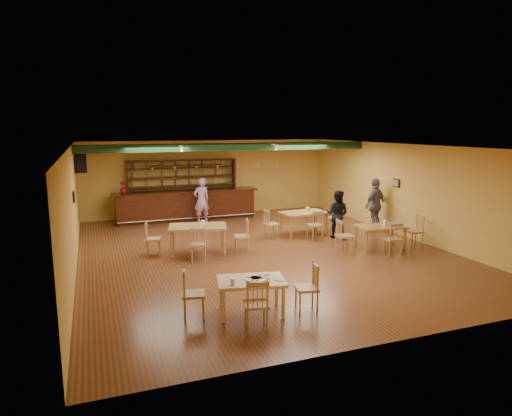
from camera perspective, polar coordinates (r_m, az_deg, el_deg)
name	(u,v)px	position (r m, az deg, el deg)	size (l,w,h in m)	color
floor	(262,251)	(13.04, 0.71, -5.43)	(12.00, 12.00, 0.00)	#5B2C1A
ceiling_beam	(232,147)	(15.22, -3.08, 7.77)	(10.00, 0.30, 0.25)	#103218
track_rail_left	(175,145)	(15.37, -10.24, 7.91)	(0.05, 2.50, 0.05)	white
track_rail_right	(264,144)	(16.25, 1.05, 8.18)	(0.05, 2.50, 0.05)	white
ac_unit	(81,163)	(15.97, -21.39, 5.33)	(0.34, 0.70, 0.48)	white
picture_left	(74,197)	(12.86, -22.15, 1.33)	(0.04, 0.34, 0.28)	black
picture_right	(396,183)	(15.57, 17.39, 3.05)	(0.04, 0.34, 0.28)	black
bar_counter	(187,205)	(17.46, -8.82, 0.37)	(5.54, 0.85, 1.13)	#33110A
back_bar_hutch	(183,188)	(17.98, -9.27, 2.49)	(4.28, 0.40, 2.28)	#33110A
poinsettia	(123,188)	(17.04, -16.55, 2.49)	(0.25, 0.25, 0.44)	#9D0E14
dining_table_a	(198,239)	(12.79, -7.39, -3.99)	(1.59, 0.96, 0.80)	olive
dining_table_b	(303,223)	(15.01, 6.05, -1.92)	(1.51, 0.90, 0.75)	olive
dining_table_d	(380,237)	(13.66, 15.48, -3.60)	(1.38, 0.83, 0.69)	olive
near_table	(251,297)	(8.71, -0.61, -11.20)	(1.27, 0.82, 0.68)	beige
pizza_tray	(256,279)	(8.62, -0.04, -8.97)	(0.40, 0.40, 0.01)	silver
parmesan_shaker	(233,282)	(8.33, -2.98, -9.33)	(0.07, 0.07, 0.11)	#EAE5C6
napkin_stack	(263,274)	(8.85, 0.94, -8.40)	(0.20, 0.15, 0.03)	white
pizza_server	(261,277)	(8.70, 0.70, -8.72)	(0.32, 0.09, 0.00)	silver
side_plate	(279,279)	(8.60, 2.97, -9.03)	(0.22, 0.22, 0.01)	white
patron_bar	(202,201)	(16.70, -6.94, 0.95)	(0.62, 0.41, 1.70)	purple
patron_right_a	(337,214)	(14.62, 10.29, -0.76)	(0.75, 0.59, 1.55)	black
patron_right_b	(375,205)	(15.82, 14.90, 0.39)	(1.07, 0.44, 1.82)	slate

